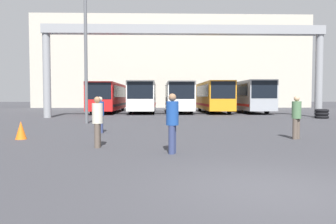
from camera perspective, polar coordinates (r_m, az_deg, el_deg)
ground_plane at (r=6.29m, az=17.80°, el=-12.90°), size 200.00×200.00×0.00m
building_backdrop at (r=55.47m, az=0.54°, el=8.21°), size 42.36×12.00×14.02m
overhead_gantry at (r=26.62m, az=2.89°, el=11.97°), size 22.40×0.80×7.33m
bus_slot_0 at (r=35.77m, az=-10.28°, el=2.79°), size 2.55×12.34×3.04m
bus_slot_1 at (r=34.90m, az=-4.35°, el=2.90°), size 2.55×11.32×3.14m
bus_slot_2 at (r=34.75m, az=1.79°, el=2.89°), size 2.53×10.99×3.11m
bus_slot_3 at (r=35.04m, az=7.89°, el=2.91°), size 2.47×10.74×3.16m
bus_slot_4 at (r=36.43m, az=13.52°, el=2.91°), size 2.59×11.97×3.23m
pedestrian_near_left at (r=10.97m, az=-12.18°, el=-1.48°), size 0.35×0.35×1.68m
pedestrian_far_center at (r=15.37m, az=-11.72°, el=-0.31°), size 0.35×0.35×1.67m
pedestrian_mid_right at (r=13.84m, az=21.45°, el=-0.67°), size 0.36×0.36×1.71m
pedestrian_near_right at (r=9.60m, az=0.76°, el=-1.71°), size 0.37×0.37×1.77m
traffic_cone at (r=14.11m, az=-24.24°, el=-2.91°), size 0.43×0.43×0.71m
tire_stack at (r=27.83m, az=25.19°, el=-0.27°), size 1.04×1.04×0.72m
lamp_post at (r=21.14m, az=-14.13°, el=10.79°), size 0.36×0.36×8.64m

